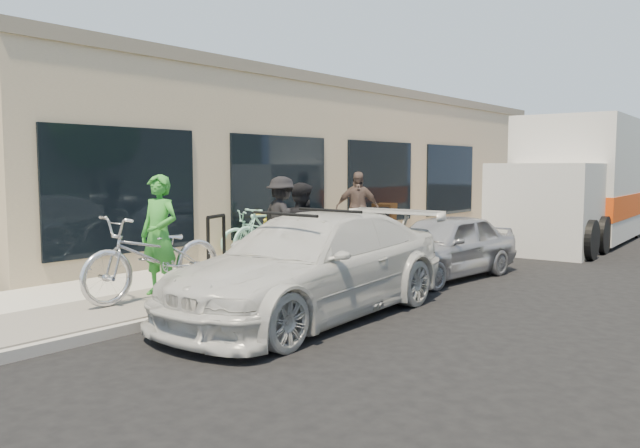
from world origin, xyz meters
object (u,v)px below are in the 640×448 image
Objects in this scene: tandem_bike at (155,256)px; sedan_white at (311,265)px; man_standing at (301,231)px; moving_truck at (575,187)px; cruiser_bike_a at (268,232)px; bystander_a at (282,218)px; woman_rider at (159,235)px; bystander_b at (357,209)px; sandwich_board at (384,220)px; cruiser_bike_b at (265,234)px; sedan_silver at (443,246)px; cruiser_bike_c at (271,233)px; bike_rack at (216,235)px.

sedan_white is at bearing 28.69° from tandem_bike.
moving_truck is at bearing -105.63° from man_standing.
bystander_a is (0.38, 0.00, 0.29)m from cruiser_bike_a.
moving_truck is 8.85m from cruiser_bike_a.
woman_rider is 6.57m from bystander_b.
sandwich_board is 0.39× the size of tandem_bike.
tandem_bike is 1.22× the size of cruiser_bike_b.
sedan_white is at bearing 151.26° from bystander_a.
bystander_b reaches higher than bystander_a.
sedan_silver is (3.79, -3.82, -0.02)m from sandwich_board.
sandwich_board is 5.38m from sedan_silver.
man_standing is 2.93m from cruiser_bike_c.
woman_rider is at bearing -91.54° from sandwich_board.
sedan_white is 4.44m from cruiser_bike_a.
tandem_bike is (1.83, -8.61, 0.14)m from sandwich_board.
woman_rider is at bearing 127.90° from tandem_bike.
sedan_silver is at bearing -127.06° from man_standing.
bystander_b is (0.54, -1.98, 0.42)m from sandwich_board.
tandem_bike is at bearing -90.30° from cruiser_bike_c.
bike_rack is 0.58× the size of bystander_a.
cruiser_bike_c is at bearing 95.81° from bike_rack.
sedan_silver is 3.76m from bystander_b.
sedan_white is (3.83, -7.56, 0.08)m from sandwich_board.
moving_truck reaches higher than cruiser_bike_c.
sandwich_board is 8.62m from woman_rider.
tandem_bike is at bearing -63.94° from cruiser_bike_a.
sandwich_board is 4.42m from cruiser_bike_c.
sandwich_board is 0.48× the size of cruiser_bike_b.
bystander_a reaches higher than cruiser_bike_c.
sandwich_board is 0.57× the size of cruiser_bike_c.
tandem_bike is 1.44× the size of cruiser_bike_c.
tandem_bike is 2.53m from man_standing.
tandem_bike is 4.09m from cruiser_bike_a.
man_standing is 0.91× the size of bystander_b.
bystander_a is 0.95× the size of bystander_b.
bike_rack is 0.60× the size of man_standing.
tandem_bike is 0.35m from woman_rider.
bystander_a is at bearing 69.82° from bike_rack.
moving_truck is 8.68m from bystander_a.
man_standing is at bearing -59.53° from cruiser_bike_c.
cruiser_bike_a is (-3.55, -8.07, -0.77)m from moving_truck.
bike_rack reaches higher than sandwich_board.
woman_rider is 1.05× the size of bystander_a.
bike_rack is 1.69m from cruiser_bike_c.
bystander_a reaches higher than sedan_silver.
sedan_silver is 1.90× the size of cruiser_bike_a.
bystander_a is (-1.10, 3.81, 0.24)m from tandem_bike.
bystander_b reaches higher than bike_rack.
bystander_b is (0.29, 4.12, 0.29)m from bike_rack.
bike_rack is 0.52× the size of cruiser_bike_b.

